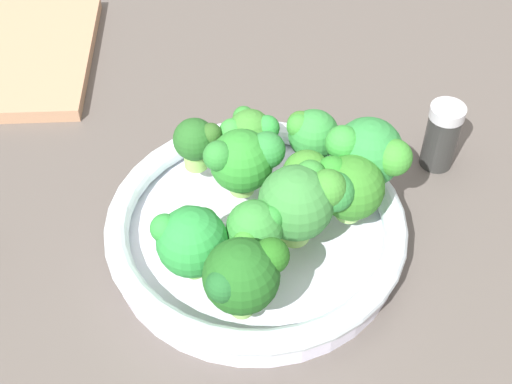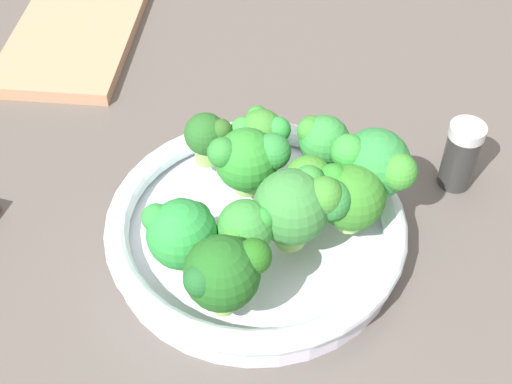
{
  "view_description": "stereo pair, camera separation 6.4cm",
  "coord_description": "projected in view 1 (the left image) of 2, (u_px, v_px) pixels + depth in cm",
  "views": [
    {
      "loc": [
        40.32,
        22.65,
        53.29
      ],
      "look_at": [
        1.56,
        1.45,
        7.14
      ],
      "focal_mm": 50.51,
      "sensor_mm": 36.0,
      "label": 1
    },
    {
      "loc": [
        36.86,
        28.01,
        53.29
      ],
      "look_at": [
        1.56,
        1.45,
        7.14
      ],
      "focal_mm": 50.51,
      "sensor_mm": 36.0,
      "label": 2
    }
  ],
  "objects": [
    {
      "name": "broccoli_floret_6",
      "position": [
        306.0,
        178.0,
        0.64
      ],
      "size": [
        4.67,
        4.76,
        6.22
      ],
      "color": "#9BDA6D",
      "rests_on": "bowl"
    },
    {
      "name": "broccoli_floret_1",
      "position": [
        243.0,
        160.0,
        0.65
      ],
      "size": [
        6.32,
        6.54,
        6.7
      ],
      "color": "#8FC05D",
      "rests_on": "bowl"
    },
    {
      "name": "broccoli_floret_7",
      "position": [
        368.0,
        153.0,
        0.65
      ],
      "size": [
        6.5,
        7.79,
        7.54
      ],
      "color": "#8CC65E",
      "rests_on": "bowl"
    },
    {
      "name": "broccoli_floret_8",
      "position": [
        191.0,
        239.0,
        0.59
      ],
      "size": [
        6.06,
        6.15,
        6.9
      ],
      "color": "#7CBA52",
      "rests_on": "bowl"
    },
    {
      "name": "broccoli_floret_9",
      "position": [
        249.0,
        131.0,
        0.69
      ],
      "size": [
        4.71,
        5.3,
        5.56
      ],
      "color": "#7AB355",
      "rests_on": "bowl"
    },
    {
      "name": "broccoli_floret_2",
      "position": [
        243.0,
        276.0,
        0.55
      ],
      "size": [
        6.85,
        6.1,
        7.58
      ],
      "color": "#95C668",
      "rests_on": "bowl"
    },
    {
      "name": "broccoli_floret_0",
      "position": [
        255.0,
        231.0,
        0.6
      ],
      "size": [
        5.36,
        4.8,
        6.47
      ],
      "color": "#8FCE59",
      "rests_on": "bowl"
    },
    {
      "name": "pepper_shaker",
      "position": [
        442.0,
        136.0,
        0.74
      ],
      "size": [
        3.6,
        3.6,
        7.6
      ],
      "color": "#2E2F2D",
      "rests_on": "ground_plane"
    },
    {
      "name": "broccoli_floret_5",
      "position": [
        197.0,
        141.0,
        0.68
      ],
      "size": [
        4.12,
        4.58,
        5.44
      ],
      "color": "#8DC759",
      "rests_on": "bowl"
    },
    {
      "name": "broccoli_floret_4",
      "position": [
        347.0,
        187.0,
        0.63
      ],
      "size": [
        6.88,
        6.17,
        6.73
      ],
      "color": "#8ECE63",
      "rests_on": "bowl"
    },
    {
      "name": "cutting_board",
      "position": [
        30.0,
        56.0,
        0.89
      ],
      "size": [
        28.11,
        25.14,
        1.6
      ],
      "primitive_type": "cube",
      "rotation": [
        0.0,
        0.0,
        0.55
      ],
      "color": "tan",
      "rests_on": "ground_plane"
    },
    {
      "name": "bowl",
      "position": [
        256.0,
        229.0,
        0.68
      ],
      "size": [
        28.11,
        28.11,
        4.14
      ],
      "color": "white",
      "rests_on": "ground_plane"
    },
    {
      "name": "ground_plane",
      "position": [
        251.0,
        235.0,
        0.71
      ],
      "size": [
        130.0,
        130.0,
        2.5
      ],
      "primitive_type": "cube",
      "color": "#574F4A"
    },
    {
      "name": "broccoli_floret_10",
      "position": [
        300.0,
        201.0,
        0.61
      ],
      "size": [
        6.95,
        7.06,
        7.66
      ],
      "color": "#7CB04D",
      "rests_on": "bowl"
    },
    {
      "name": "broccoli_floret_3",
      "position": [
        311.0,
        135.0,
        0.68
      ],
      "size": [
        4.87,
        5.06,
        6.09
      ],
      "color": "#96D762",
      "rests_on": "bowl"
    }
  ]
}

